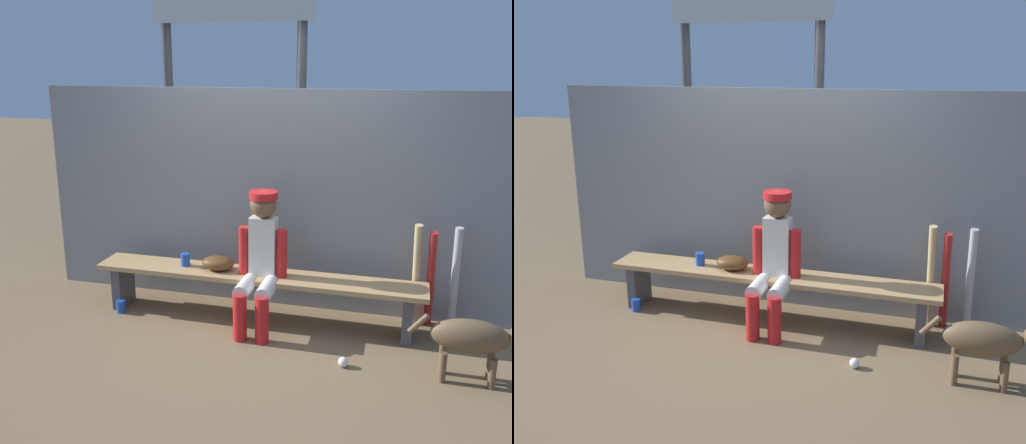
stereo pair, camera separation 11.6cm
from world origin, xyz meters
TOP-DOWN VIEW (x-y plane):
  - ground_plane at (0.00, 0.00)m, footprint 30.00×30.00m
  - chainlink_fence at (0.00, 0.40)m, footprint 4.21×0.03m
  - dugout_bench at (0.00, 0.00)m, footprint 2.80×0.36m
  - player_seated at (0.06, -0.11)m, footprint 0.41×0.55m
  - baseball_glove at (-0.34, 0.00)m, footprint 0.28×0.20m
  - bat_wood_natural at (1.30, 0.22)m, footprint 0.09×0.22m
  - bat_aluminum_red at (1.41, 0.23)m, footprint 0.08×0.26m
  - bat_aluminum_silver at (1.60, 0.25)m, footprint 0.08×0.16m
  - baseball at (0.82, -0.58)m, footprint 0.07×0.07m
  - cup_on_ground at (-1.19, -0.17)m, footprint 0.08×0.08m
  - cup_on_bench at (-0.64, 0.02)m, footprint 0.08×0.08m
  - scoreboard at (-0.59, 1.42)m, footprint 1.95×0.27m
  - dog at (1.72, -0.54)m, footprint 0.84×0.20m

SIDE VIEW (x-z plane):
  - ground_plane at x=0.00m, z-range 0.00..0.00m
  - baseball at x=0.82m, z-range 0.00..0.07m
  - cup_on_ground at x=-1.19m, z-range 0.00..0.11m
  - dog at x=1.72m, z-range 0.09..0.58m
  - dugout_bench at x=0.00m, z-range 0.13..0.55m
  - bat_aluminum_red at x=1.41m, z-range 0.00..0.87m
  - bat_aluminum_silver at x=1.60m, z-range 0.00..0.90m
  - bat_wood_natural at x=1.30m, z-range 0.00..0.91m
  - cup_on_bench at x=-0.64m, z-range 0.43..0.54m
  - baseball_glove at x=-0.34m, z-range 0.43..0.55m
  - player_seated at x=0.06m, z-range 0.04..1.18m
  - chainlink_fence at x=0.00m, z-range 0.00..1.93m
  - scoreboard at x=-0.59m, z-range 0.72..4.46m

